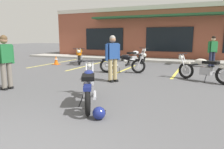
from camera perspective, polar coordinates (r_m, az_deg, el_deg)
The scene contains 14 objects.
ground_plane at distance 6.33m, azimuth 1.21°, elevation -4.65°, with size 80.00×80.00×0.00m, color #515154.
sidewalk_kerb at distance 14.53m, azimuth 14.19°, elevation 3.70°, with size 22.00×1.80×0.14m, color #A8A59E.
brick_storefront_building at distance 18.54m, azimuth 16.58°, elevation 10.66°, with size 18.87×6.99×3.85m.
painted_stall_lines at distance 11.03m, azimuth 11.09°, elevation 1.52°, with size 12.52×4.80×0.01m.
motorcycle_foreground_classic at distance 5.08m, azimuth -6.30°, elevation -3.04°, with size 1.25×1.92×0.98m.
motorcycle_red_sportbike at distance 12.30m, azimuth 6.04°, elevation 4.68°, with size 1.12×1.99×0.98m.
motorcycle_black_cruiser at distance 8.42m, azimuth 23.56°, elevation 1.41°, with size 1.96×1.19×0.98m.
motorcycle_blue_standard at distance 12.96m, azimuth -8.67°, elevation 5.19°, with size 1.26×1.92×0.98m.
motorcycle_green_cafe_racer at distance 9.54m, azimuth 2.96°, elevation 3.17°, with size 2.05×0.96×0.98m.
person_in_black_shirt at distance 7.21m, azimuth -26.94°, elevation 3.75°, with size 0.30×0.61×1.68m.
person_in_shorts_foreground at distance 7.60m, azimuth 0.18°, elevation 5.12°, with size 0.44×0.54×1.68m.
person_by_back_row at distance 12.54m, azimuth 25.58°, elevation 6.10°, with size 0.53×0.45×1.68m.
helmet_on_pavement at distance 4.24m, azimuth -3.53°, elevation -10.39°, with size 0.26×0.26×0.26m.
traffic_cone at distance 12.97m, azimuth -14.91°, elevation 3.77°, with size 0.34×0.34×0.53m.
Camera 1 is at (2.32, -1.60, 1.61)m, focal length 33.77 mm.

